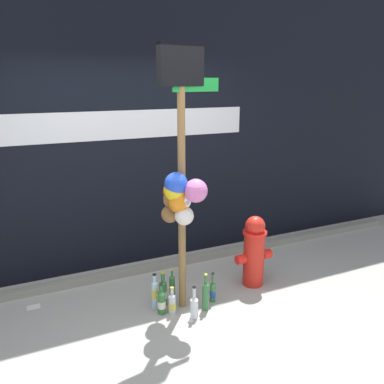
# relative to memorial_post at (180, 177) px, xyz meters

# --- Properties ---
(ground_plane) EXTENTS (14.00, 14.00, 0.00)m
(ground_plane) POSITION_rel_memorial_post_xyz_m (-0.22, -0.34, -1.36)
(ground_plane) COLOR #9E9B93
(building_wall) EXTENTS (10.00, 0.21, 3.64)m
(building_wall) POSITION_rel_memorial_post_xyz_m (-0.22, 1.31, 0.46)
(building_wall) COLOR black
(building_wall) RESTS_ON ground_plane
(curb_strip) EXTENTS (8.00, 0.12, 0.08)m
(curb_strip) POSITION_rel_memorial_post_xyz_m (-0.22, 0.92, -1.32)
(curb_strip) COLOR gray
(curb_strip) RESTS_ON ground_plane
(memorial_post) EXTENTS (0.61, 0.49, 2.52)m
(memorial_post) POSITION_rel_memorial_post_xyz_m (0.00, 0.00, 0.00)
(memorial_post) COLOR olive
(memorial_post) RESTS_ON ground_plane
(fire_hydrant) EXTENTS (0.44, 0.27, 0.80)m
(fire_hydrant) POSITION_rel_memorial_post_xyz_m (0.93, 0.12, -0.96)
(fire_hydrant) COLOR red
(fire_hydrant) RESTS_ON ground_plane
(bottle_0) EXTENTS (0.07, 0.07, 0.28)m
(bottle_0) POSITION_rel_memorial_post_xyz_m (-0.11, -0.05, -1.25)
(bottle_0) COLOR silver
(bottle_0) RESTS_ON ground_plane
(bottle_1) EXTENTS (0.08, 0.08, 0.32)m
(bottle_1) POSITION_rel_memorial_post_xyz_m (-0.21, -0.01, -1.24)
(bottle_1) COLOR #337038
(bottle_1) RESTS_ON ground_plane
(bottle_2) EXTENTS (0.08, 0.08, 0.37)m
(bottle_2) POSITION_rel_memorial_post_xyz_m (-0.14, 0.13, -1.22)
(bottle_2) COLOR #337038
(bottle_2) RESTS_ON ground_plane
(bottle_3) EXTENTS (0.07, 0.07, 0.37)m
(bottle_3) POSITION_rel_memorial_post_xyz_m (-0.23, 0.12, -1.20)
(bottle_3) COLOR #B2DBEA
(bottle_3) RESTS_ON ground_plane
(bottle_4) EXTENTS (0.06, 0.06, 0.32)m
(bottle_4) POSITION_rel_memorial_post_xyz_m (0.35, -0.02, -1.25)
(bottle_4) COLOR #337038
(bottle_4) RESTS_ON ground_plane
(bottle_5) EXTENTS (0.07, 0.07, 0.39)m
(bottle_5) POSITION_rel_memorial_post_xyz_m (0.21, -0.13, -1.20)
(bottle_5) COLOR #337038
(bottle_5) RESTS_ON ground_plane
(bottle_6) EXTENTS (0.08, 0.08, 0.33)m
(bottle_6) POSITION_rel_memorial_post_xyz_m (0.05, -0.21, -1.24)
(bottle_6) COLOR silver
(bottle_6) RESTS_ON ground_plane
(bottle_7) EXTENTS (0.06, 0.06, 0.36)m
(bottle_7) POSITION_rel_memorial_post_xyz_m (-0.03, 0.15, -1.21)
(bottle_7) COLOR #337038
(bottle_7) RESTS_ON ground_plane
(litter_0) EXTENTS (0.13, 0.09, 0.01)m
(litter_0) POSITION_rel_memorial_post_xyz_m (-1.35, 0.64, -1.36)
(litter_0) COLOR silver
(litter_0) RESTS_ON ground_plane
(litter_1) EXTENTS (0.12, 0.17, 0.01)m
(litter_1) POSITION_rel_memorial_post_xyz_m (1.13, 0.99, -1.36)
(litter_1) COLOR #8C99B2
(litter_1) RESTS_ON ground_plane
(litter_2) EXTENTS (0.12, 0.13, 0.01)m
(litter_2) POSITION_rel_memorial_post_xyz_m (0.96, 0.96, -1.36)
(litter_2) COLOR silver
(litter_2) RESTS_ON ground_plane
(litter_3) EXTENTS (0.12, 0.15, 0.01)m
(litter_3) POSITION_rel_memorial_post_xyz_m (-0.02, -0.19, -1.36)
(litter_3) COLOR silver
(litter_3) RESTS_ON ground_plane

